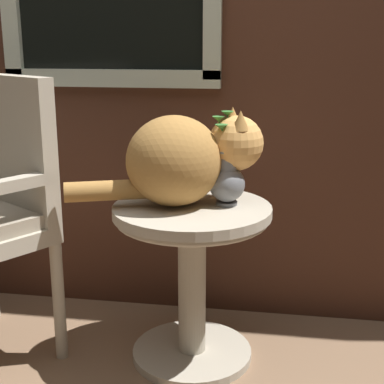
# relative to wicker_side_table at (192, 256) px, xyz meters

# --- Properties ---
(wicker_side_table) EXTENTS (0.56, 0.56, 0.59)m
(wicker_side_table) POSITION_rel_wicker_side_table_xyz_m (0.00, 0.00, 0.00)
(wicker_side_table) COLOR #B2A893
(wicker_side_table) RESTS_ON ground_plane
(cat) EXTENTS (0.67, 0.41, 0.33)m
(cat) POSITION_rel_wicker_side_table_xyz_m (-0.03, 0.01, 0.35)
(cat) COLOR #AD7A3D
(cat) RESTS_ON wicker_side_table
(pewter_vase_with_ivy) EXTENTS (0.13, 0.13, 0.32)m
(pewter_vase_with_ivy) POSITION_rel_wicker_side_table_xyz_m (0.12, 0.03, 0.29)
(pewter_vase_with_ivy) COLOR slate
(pewter_vase_with_ivy) RESTS_ON wicker_side_table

